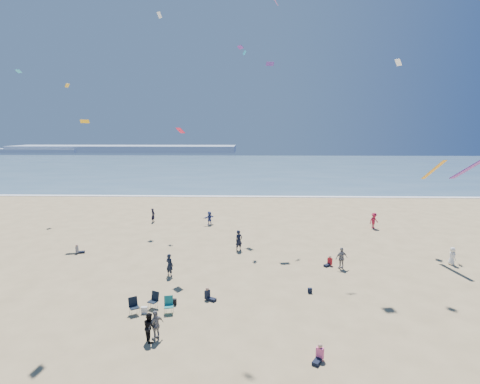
{
  "coord_description": "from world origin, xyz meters",
  "views": [
    {
      "loc": [
        2.66,
        -15.28,
        10.76
      ],
      "look_at": [
        2.0,
        8.0,
        6.91
      ],
      "focal_mm": 28.0,
      "sensor_mm": 36.0,
      "label": 1
    }
  ],
  "objects": [
    {
      "name": "surf_line",
      "position": [
        0.0,
        45.0,
        0.04
      ],
      "size": [
        220.0,
        1.2,
        0.08
      ],
      "primitive_type": "cube",
      "color": "white",
      "rests_on": "ground"
    },
    {
      "name": "kites_aloft",
      "position": [
        9.38,
        14.12,
        15.06
      ],
      "size": [
        45.29,
        36.86,
        28.74
      ],
      "color": "gold",
      "rests_on": "ground"
    },
    {
      "name": "chair_cluster",
      "position": [
        -3.2,
        5.49,
        0.5
      ],
      "size": [
        2.77,
        1.61,
        1.0
      ],
      "color": "black",
      "rests_on": "ground"
    },
    {
      "name": "standing_flyers",
      "position": [
        5.3,
        9.47,
        0.84
      ],
      "size": [
        35.28,
        34.39,
        1.88
      ],
      "color": "white",
      "rests_on": "ground"
    },
    {
      "name": "black_backpack",
      "position": [
        -2.08,
        6.45,
        0.19
      ],
      "size": [
        0.3,
        0.22,
        0.38
      ],
      "primitive_type": "cube",
      "color": "black",
      "rests_on": "ground"
    },
    {
      "name": "seated_group",
      "position": [
        0.89,
        6.42,
        0.42
      ],
      "size": [
        22.69,
        22.76,
        0.84
      ],
      "color": "silver",
      "rests_on": "ground"
    },
    {
      "name": "navy_bag",
      "position": [
        6.67,
        8.42,
        0.17
      ],
      "size": [
        0.28,
        0.18,
        0.34
      ],
      "primitive_type": "cube",
      "color": "black",
      "rests_on": "ground"
    },
    {
      "name": "headland_near",
      "position": [
        -100.0,
        165.0,
        1.0
      ],
      "size": [
        40.0,
        14.0,
        2.0
      ],
      "primitive_type": "cube",
      "color": "#7A8EA8",
      "rests_on": "ground"
    },
    {
      "name": "ground",
      "position": [
        0.0,
        0.0,
        0.0
      ],
      "size": [
        220.0,
        220.0,
        0.0
      ],
      "primitive_type": "plane",
      "color": "tan",
      "rests_on": "ground"
    },
    {
      "name": "ocean",
      "position": [
        0.0,
        95.0,
        0.03
      ],
      "size": [
        220.0,
        100.0,
        0.06
      ],
      "primitive_type": "cube",
      "color": "#476B84",
      "rests_on": "ground"
    },
    {
      "name": "headland_far",
      "position": [
        -60.0,
        170.0,
        1.6
      ],
      "size": [
        110.0,
        20.0,
        3.2
      ],
      "primitive_type": "cube",
      "color": "#7A8EA8",
      "rests_on": "ground"
    },
    {
      "name": "white_tote",
      "position": [
        -3.62,
        5.33,
        0.2
      ],
      "size": [
        0.35,
        0.2,
        0.4
      ],
      "primitive_type": "cube",
      "color": "silver",
      "rests_on": "ground"
    }
  ]
}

